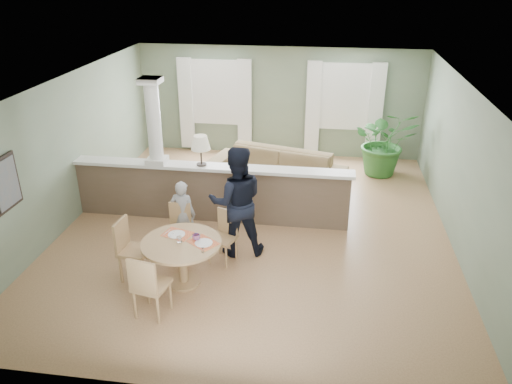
% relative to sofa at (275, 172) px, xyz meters
% --- Properties ---
extents(ground, '(8.00, 8.00, 0.00)m').
position_rel_sofa_xyz_m(ground, '(-0.17, -1.67, -0.43)').
color(ground, tan).
rests_on(ground, ground).
extents(room_shell, '(7.02, 8.02, 2.71)m').
position_rel_sofa_xyz_m(room_shell, '(-0.20, -1.05, 1.39)').
color(room_shell, gray).
rests_on(room_shell, ground).
extents(pony_wall, '(5.32, 0.38, 2.70)m').
position_rel_sofa_xyz_m(pony_wall, '(-1.15, -1.47, 0.28)').
color(pony_wall, brown).
rests_on(pony_wall, ground).
extents(sofa, '(3.12, 1.86, 0.85)m').
position_rel_sofa_xyz_m(sofa, '(0.00, 0.00, 0.00)').
color(sofa, olive).
rests_on(sofa, ground).
extents(houseplant, '(1.52, 1.35, 1.57)m').
position_rel_sofa_xyz_m(houseplant, '(2.37, 1.31, 0.36)').
color(houseplant, '#296227').
rests_on(houseplant, ground).
extents(dining_table, '(1.21, 1.21, 0.82)m').
position_rel_sofa_xyz_m(dining_table, '(-1.01, -3.60, 0.15)').
color(dining_table, tan).
rests_on(dining_table, ground).
extents(chair_far_boy, '(0.42, 0.42, 0.85)m').
position_rel_sofa_xyz_m(chair_far_boy, '(-1.34, -2.66, 0.04)').
color(chair_far_boy, tan).
rests_on(chair_far_boy, ground).
extents(chair_far_man, '(0.51, 0.51, 0.88)m').
position_rel_sofa_xyz_m(chair_far_man, '(-0.52, -2.84, 0.06)').
color(chair_far_man, tan).
rests_on(chair_far_man, ground).
extents(chair_near, '(0.52, 0.52, 0.98)m').
position_rel_sofa_xyz_m(chair_near, '(-1.26, -4.46, 0.12)').
color(chair_near, tan).
rests_on(chair_near, ground).
extents(chair_side, '(0.49, 0.49, 0.99)m').
position_rel_sofa_xyz_m(chair_side, '(-1.87, -3.55, 0.12)').
color(chair_side, tan).
rests_on(chair_side, ground).
extents(child_person, '(0.47, 0.33, 1.22)m').
position_rel_sofa_xyz_m(child_person, '(-1.31, -2.51, 0.18)').
color(child_person, gray).
rests_on(child_person, ground).
extents(man_person, '(1.07, 0.92, 1.90)m').
position_rel_sofa_xyz_m(man_person, '(-0.36, -2.58, 0.53)').
color(man_person, black).
rests_on(man_person, ground).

